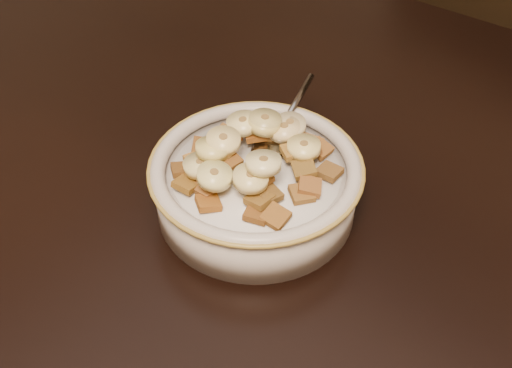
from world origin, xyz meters
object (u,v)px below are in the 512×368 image
Objects in this scene: table at (140,112)px; chair at (420,93)px; cereal_bowl at (256,189)px; spoon at (269,149)px.

chair is (0.13, 0.57, -0.22)m from table.
cereal_bowl reaches higher than table.
cereal_bowl is 4.17× the size of spoon.
table is at bearing 167.24° from cereal_bowl.
cereal_bowl is (0.23, -0.05, 0.04)m from table.
chair is 0.67m from spoon.
spoon is at bearing 104.08° from cereal_bowl.
chair is at bearing 75.47° from table.
cereal_bowl is (0.09, -0.63, 0.26)m from chair.
chair is at bearing 98.47° from cereal_bowl.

